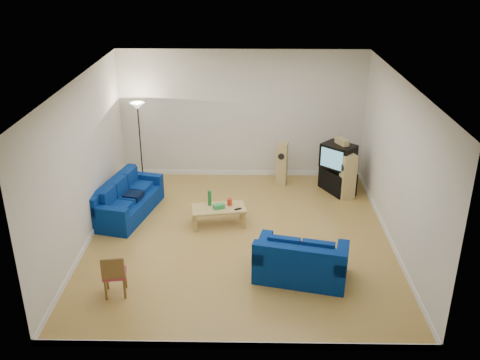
{
  "coord_description": "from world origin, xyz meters",
  "views": [
    {
      "loc": [
        0.18,
        -9.41,
        5.41
      ],
      "look_at": [
        0.0,
        0.4,
        1.1
      ],
      "focal_mm": 40.0,
      "sensor_mm": 36.0,
      "label": 1
    }
  ],
  "objects_px": {
    "sofa_three_seat": "(126,202)",
    "coffee_table": "(219,210)",
    "television": "(338,156)",
    "sofa_loveseat": "(301,264)",
    "tv_stand": "(337,181)"
  },
  "relations": [
    {
      "from": "tv_stand",
      "to": "television",
      "type": "relative_size",
      "value": 0.99
    },
    {
      "from": "tv_stand",
      "to": "television",
      "type": "distance_m",
      "value": 0.66
    },
    {
      "from": "sofa_loveseat",
      "to": "coffee_table",
      "type": "distance_m",
      "value": 2.51
    },
    {
      "from": "television",
      "to": "sofa_loveseat",
      "type": "bearing_deg",
      "value": -65.56
    },
    {
      "from": "sofa_three_seat",
      "to": "coffee_table",
      "type": "xyz_separation_m",
      "value": [
        2.05,
        -0.45,
        0.06
      ]
    },
    {
      "from": "sofa_three_seat",
      "to": "television",
      "type": "distance_m",
      "value": 4.96
    },
    {
      "from": "sofa_three_seat",
      "to": "tv_stand",
      "type": "relative_size",
      "value": 2.42
    },
    {
      "from": "coffee_table",
      "to": "television",
      "type": "xyz_separation_m",
      "value": [
        2.71,
        1.69,
        0.57
      ]
    },
    {
      "from": "coffee_table",
      "to": "tv_stand",
      "type": "bearing_deg",
      "value": 32.52
    },
    {
      "from": "coffee_table",
      "to": "television",
      "type": "bearing_deg",
      "value": 32.03
    },
    {
      "from": "sofa_loveseat",
      "to": "television",
      "type": "distance_m",
      "value": 3.89
    },
    {
      "from": "coffee_table",
      "to": "sofa_three_seat",
      "type": "bearing_deg",
      "value": 167.66
    },
    {
      "from": "sofa_three_seat",
      "to": "sofa_loveseat",
      "type": "xyz_separation_m",
      "value": [
        3.6,
        -2.42,
        0.01
      ]
    },
    {
      "from": "sofa_loveseat",
      "to": "coffee_table",
      "type": "bearing_deg",
      "value": 141.4
    },
    {
      "from": "sofa_three_seat",
      "to": "tv_stand",
      "type": "xyz_separation_m",
      "value": [
        4.8,
        1.3,
        -0.02
      ]
    }
  ]
}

